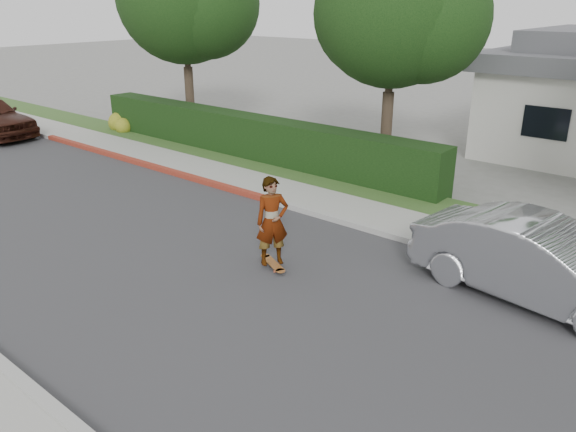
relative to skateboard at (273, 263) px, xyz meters
name	(u,v)px	position (x,y,z in m)	size (l,w,h in m)	color
ground	(126,241)	(-3.52, -1.16, -0.09)	(120.00, 120.00, 0.00)	slate
road	(126,241)	(-3.52, -1.16, -0.08)	(60.00, 8.00, 0.01)	#2D2D30
curb_far	(248,194)	(-3.52, 2.94, -0.01)	(60.00, 0.20, 0.15)	#9E9E99
curb_red_section	(141,163)	(-8.52, 2.94, -0.01)	(12.00, 0.21, 0.15)	maroon
sidewalk_far	(270,187)	(-3.52, 3.84, -0.03)	(60.00, 1.60, 0.12)	gray
planting_strip	(303,175)	(-3.52, 5.44, -0.04)	(60.00, 1.60, 0.10)	#2D4C1E
hedge	(247,136)	(-6.52, 6.04, 0.66)	(15.00, 1.00, 1.50)	black
flowering_shrub	(120,124)	(-13.52, 5.58, 0.25)	(1.40, 1.00, 0.90)	#2D4C19
tree_center	(396,11)	(-2.03, 8.03, 4.82)	(5.66, 4.84, 7.44)	#33261C
skateboard	(273,263)	(0.00, 0.00, 0.00)	(0.98, 0.59, 0.09)	#B35231
skateboarder	(272,221)	(0.00, 0.00, 0.95)	(0.68, 0.45, 1.86)	white
car_silver	(539,262)	(4.62, 2.12, 0.68)	(1.62, 4.65, 1.53)	#B6B8BE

